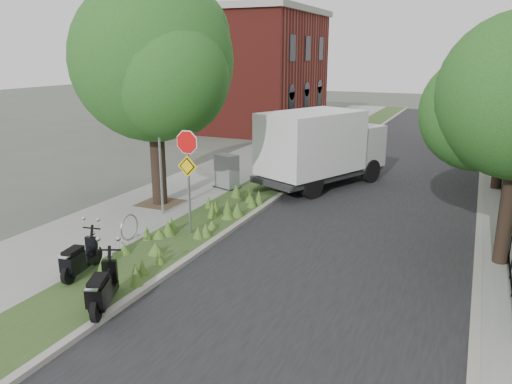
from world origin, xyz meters
TOP-DOWN VIEW (x-y plane):
  - ground at (0.00, 0.00)m, footprint 120.00×120.00m
  - sidewalk_near at (-4.25, 10.00)m, footprint 3.50×60.00m
  - verge at (-1.50, 10.00)m, footprint 2.00×60.00m
  - kerb_near at (-0.50, 10.00)m, footprint 0.20×60.00m
  - road at (3.00, 10.00)m, footprint 7.00×60.00m
  - kerb_far at (6.50, 10.00)m, footprint 0.20×60.00m
  - street_tree_main at (-4.08, 2.86)m, footprint 6.21×5.54m
  - bare_post at (-3.20, 1.80)m, footprint 0.08×0.08m
  - bike_hoop at (-2.70, -0.60)m, footprint 0.06×0.78m
  - sign_assembly at (-1.40, 0.58)m, footprint 0.94×0.08m
  - fence_far at (7.20, 10.00)m, footprint 0.04×24.00m
  - brick_building at (-9.50, 22.00)m, footprint 9.40×10.40m
  - far_tree_b at (6.94, 10.05)m, footprint 4.83×4.31m
  - far_tree_c at (6.94, 18.04)m, footprint 4.37×3.89m
  - scooter_near at (-0.62, -4.17)m, footprint 0.87×1.63m
  - scooter_far at (-2.27, -3.10)m, footprint 0.51×1.62m
  - box_truck at (0.36, 7.86)m, footprint 4.40×6.24m
  - utility_cabinet at (-2.80, 5.68)m, footprint 1.17×0.97m

SIDE VIEW (x-z plane):
  - ground at x=0.00m, z-range 0.00..0.00m
  - road at x=3.00m, z-range 0.00..0.01m
  - sidewalk_near at x=-4.25m, z-range 0.00..0.12m
  - verge at x=-1.50m, z-range 0.00..0.12m
  - kerb_near at x=-0.50m, z-range 0.00..0.13m
  - kerb_far at x=6.50m, z-range 0.00..0.13m
  - scooter_far at x=-2.27m, z-range 0.11..0.88m
  - bike_hoop at x=-2.70m, z-range 0.11..0.88m
  - scooter_near at x=-0.62m, z-range 0.11..0.93m
  - fence_far at x=7.20m, z-range 0.17..1.17m
  - utility_cabinet at x=-2.80m, z-range 0.09..1.43m
  - box_truck at x=0.36m, z-range 0.40..3.04m
  - bare_post at x=-3.20m, z-range 0.12..4.12m
  - sign_assembly at x=-1.40m, z-range 0.72..3.94m
  - far_tree_c at x=6.94m, z-range 0.99..6.92m
  - brick_building at x=-9.50m, z-range 0.06..8.36m
  - far_tree_b at x=6.94m, z-range 1.09..7.65m
  - street_tree_main at x=-4.08m, z-range 0.97..8.63m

